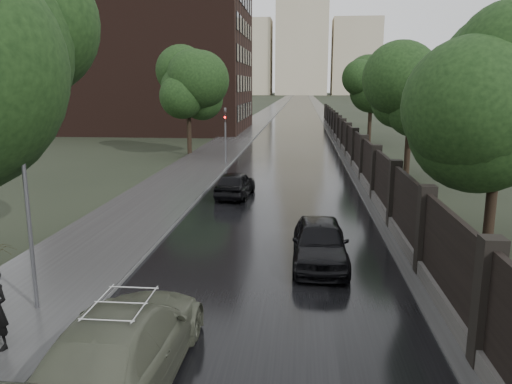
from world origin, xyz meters
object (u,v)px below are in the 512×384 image
tree_right_c (371,91)px  tree_right_b (411,95)px  volga_sedan (124,344)px  car_right_near (320,242)px  lamp_post (28,208)px  hatchback_left (235,184)px  tree_left_far (188,89)px  tree_right_a (501,102)px  traffic_light (225,131)px

tree_right_c → tree_right_b: bearing=-90.0°
volga_sedan → car_right_near: size_ratio=1.27×
car_right_near → lamp_post: bearing=-149.5°
volga_sedan → car_right_near: bearing=-118.8°
volga_sedan → hatchback_left: size_ratio=1.38×
tree_left_far → tree_right_a: (15.50, -22.00, -0.29)m
tree_right_a → hatchback_left: (-9.81, 7.03, -4.29)m
tree_right_c → volga_sedan: bearing=-103.4°
tree_right_c → volga_sedan: tree_right_c is taller
tree_right_a → tree_right_b: size_ratio=1.00×
tree_right_b → volga_sedan: 25.41m
tree_left_far → car_right_near: (9.60, -24.35, -4.53)m
tree_left_far → tree_right_a: tree_left_far is taller
tree_right_c → volga_sedan: (-9.76, -41.09, -4.18)m
tree_left_far → tree_right_a: size_ratio=1.05×
tree_right_b → car_right_near: (-5.90, -16.35, -4.23)m
car_right_near → traffic_light: bearing=106.8°
tree_right_b → hatchback_left: 12.77m
traffic_light → hatchback_left: size_ratio=1.04×
lamp_post → traffic_light: 23.52m
tree_left_far → tree_right_b: bearing=-27.3°
tree_left_far → traffic_light: bearing=-53.5°
tree_right_a → volga_sedan: (-9.76, -9.09, -4.18)m
volga_sedan → hatchback_left: (-0.05, 16.12, -0.12)m
lamp_post → hatchback_left: size_ratio=1.32×
tree_left_far → lamp_post: bearing=-84.8°
car_right_near → tree_left_far: bearing=111.3°
volga_sedan → tree_left_far: bearing=-78.6°
tree_right_b → hatchback_left: bearing=-144.6°
tree_right_b → lamp_post: bearing=-122.2°
lamp_post → hatchback_left: (3.09, 13.53, -2.01)m
tree_right_b → hatchback_left: tree_right_b is taller
hatchback_left → volga_sedan: bearing=94.6°
tree_right_a → car_right_near: size_ratio=1.67×
tree_right_b → tree_right_c: size_ratio=1.00×
hatchback_left → tree_right_c: bearing=-107.0°
volga_sedan → hatchback_left: volga_sedan is taller
tree_right_a → lamp_post: tree_right_a is taller
tree_right_b → traffic_light: 12.44m
tree_right_c → car_right_near: bearing=-99.7°
tree_right_b → tree_right_c: bearing=90.0°
tree_left_far → tree_right_b: 17.45m
traffic_light → car_right_near: 20.29m
tree_right_b → tree_left_far: bearing=152.7°
tree_right_b → volga_sedan: (-9.76, -23.09, -4.18)m
tree_right_b → lamp_post: size_ratio=1.37×
tree_left_far → hatchback_left: 16.66m
tree_right_a → volga_sedan: bearing=-137.0°
volga_sedan → traffic_light: bearing=-84.6°
car_right_near → tree_right_a: bearing=21.5°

